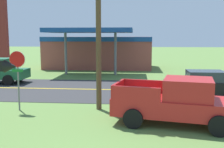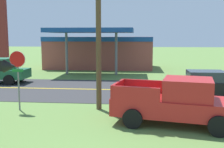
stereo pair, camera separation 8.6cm
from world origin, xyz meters
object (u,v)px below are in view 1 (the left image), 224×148
utility_pole (98,11)px  car_black_near_lane (203,84)px  pickup_red_parked_on_lawn (178,102)px  stop_sign (18,70)px  gas_station (98,51)px

utility_pole → car_black_near_lane: 7.71m
utility_pole → pickup_red_parked_on_lawn: utility_pole is taller
utility_pole → car_black_near_lane: (5.83, 3.04, -4.03)m
stop_sign → car_black_near_lane: size_ratio=0.70×
pickup_red_parked_on_lawn → car_black_near_lane: pickup_red_parked_on_lawn is taller
gas_station → car_black_near_lane: size_ratio=2.86×
utility_pole → gas_station: (-2.54, 18.14, -2.92)m
stop_sign → utility_pole: 4.88m
utility_pole → pickup_red_parked_on_lawn: size_ratio=1.67×
stop_sign → utility_pole: (3.93, 0.55, 2.84)m
car_black_near_lane → gas_station: bearing=119.0°
stop_sign → pickup_red_parked_on_lawn: (7.52, -1.56, -1.06)m
gas_station → car_black_near_lane: (8.37, -15.10, -1.11)m
gas_station → utility_pole: bearing=-82.0°
stop_sign → utility_pole: bearing=7.9°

